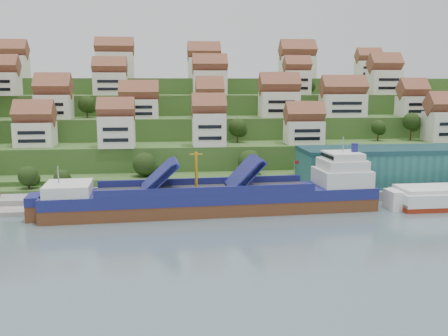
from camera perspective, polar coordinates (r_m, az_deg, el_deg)
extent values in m
plane|color=slate|center=(113.15, 0.30, -5.18)|extent=(300.00, 300.00, 0.00)
cube|color=gray|center=(130.89, 8.28, -2.76)|extent=(180.00, 14.00, 2.20)
cube|color=#2D4C1E|center=(196.94, -2.58, 1.73)|extent=(260.00, 128.00, 4.00)
cube|color=#2D4C1E|center=(201.45, -2.69, 2.90)|extent=(260.00, 118.00, 11.00)
cube|color=#2D4C1E|center=(209.02, -2.83, 4.11)|extent=(260.00, 102.00, 18.00)
cube|color=#2D4C1E|center=(216.68, -2.97, 5.23)|extent=(260.00, 86.00, 25.00)
cube|color=#2D4C1E|center=(225.45, -3.11, 6.16)|extent=(260.00, 68.00, 31.00)
cube|color=white|center=(155.26, -20.75, 3.64)|extent=(10.76, 8.57, 6.88)
cube|color=white|center=(144.95, -12.15, 4.06)|extent=(9.91, 7.03, 8.87)
cube|color=white|center=(145.52, -1.74, 4.41)|extent=(9.43, 7.62, 9.48)
cube|color=white|center=(153.16, 9.11, 4.05)|extent=(11.03, 7.73, 6.83)
cube|color=white|center=(172.41, 23.89, 4.36)|extent=(11.58, 8.31, 9.24)
cube|color=white|center=(167.65, -18.83, 6.64)|extent=(10.69, 8.98, 7.50)
cube|color=white|center=(162.75, -9.65, 6.69)|extent=(11.96, 7.90, 6.05)
cube|color=white|center=(161.84, -1.65, 6.93)|extent=(8.47, 8.56, 6.75)
cube|color=white|center=(167.80, 6.29, 7.23)|extent=(12.59, 8.36, 8.30)
cube|color=white|center=(172.53, 13.41, 6.96)|extent=(14.27, 8.18, 7.51)
cube|color=white|center=(182.01, 20.67, 6.61)|extent=(8.77, 8.04, 6.75)
cube|color=white|center=(184.40, -24.13, 8.73)|extent=(11.63, 7.86, 7.58)
cube|color=white|center=(181.05, -12.86, 9.34)|extent=(11.32, 7.30, 7.72)
cube|color=white|center=(179.28, -1.63, 9.69)|extent=(11.71, 7.79, 8.46)
cube|color=white|center=(185.13, 8.30, 9.61)|extent=(9.15, 7.14, 8.60)
cube|color=white|center=(195.59, 17.80, 9.28)|extent=(11.05, 8.47, 8.80)
cube|color=white|center=(205.20, -23.16, 10.55)|extent=(11.96, 8.03, 8.12)
cube|color=white|center=(197.86, -12.34, 11.38)|extent=(13.81, 7.51, 9.67)
cube|color=white|center=(197.28, -2.30, 11.33)|extent=(12.11, 8.15, 7.83)
cube|color=white|center=(203.54, 8.35, 11.28)|extent=(13.38, 8.73, 8.57)
cube|color=white|center=(218.34, 16.16, 10.71)|extent=(9.92, 7.05, 7.21)
ellipsoid|color=#203712|center=(138.25, 2.96, 0.70)|extent=(6.67, 6.67, 6.67)
ellipsoid|color=#203712|center=(136.84, -9.08, 0.43)|extent=(6.36, 6.36, 6.36)
ellipsoid|color=#203712|center=(166.16, 17.23, 4.48)|extent=(4.52, 4.52, 4.52)
ellipsoid|color=#203712|center=(170.66, 20.63, 5.02)|extent=(5.53, 5.53, 5.53)
ellipsoid|color=#203712|center=(154.37, 1.55, 4.65)|extent=(5.58, 5.58, 5.58)
ellipsoid|color=#203712|center=(177.57, 12.08, 7.79)|extent=(4.83, 4.83, 4.83)
ellipsoid|color=#203712|center=(173.40, -20.53, 6.84)|extent=(6.00, 6.00, 6.00)
ellipsoid|color=#203712|center=(168.86, -15.42, 7.05)|extent=(5.51, 5.51, 5.51)
ellipsoid|color=#203712|center=(182.82, -0.66, 10.20)|extent=(6.17, 6.17, 6.17)
ellipsoid|color=#203712|center=(189.85, 9.61, 9.33)|extent=(5.05, 5.05, 5.05)
ellipsoid|color=#203712|center=(134.44, -21.48, -0.86)|extent=(4.96, 4.96, 4.96)
ellipsoid|color=#203712|center=(132.62, -18.02, -1.07)|extent=(4.20, 4.20, 4.20)
cube|color=#23615C|center=(142.99, 20.64, 0.26)|extent=(60.00, 15.00, 10.00)
cylinder|color=gray|center=(124.65, 8.02, -0.98)|extent=(0.16, 0.16, 8.00)
cube|color=maroon|center=(124.20, 8.33, 0.66)|extent=(1.20, 0.05, 0.80)
cube|color=brown|center=(113.89, -1.23, -4.56)|extent=(75.23, 15.52, 4.79)
cube|color=navy|center=(113.17, -1.24, -3.03)|extent=(75.24, 15.63, 2.49)
cube|color=silver|center=(112.71, -17.37, -2.28)|extent=(10.16, 11.42, 2.49)
cube|color=#262628|center=(112.66, -2.21, -2.45)|extent=(48.35, 12.35, 0.29)
cube|color=navy|center=(111.23, -7.61, -0.97)|extent=(7.74, 10.95, 6.62)
cube|color=navy|center=(113.41, 2.11, -0.69)|extent=(7.38, 10.93, 7.00)
cylinder|color=orange|center=(111.64, -3.19, -0.36)|extent=(0.71, 0.71, 8.62)
cube|color=silver|center=(120.69, 13.32, -1.01)|extent=(12.07, 11.53, 3.83)
cube|color=silver|center=(120.18, 13.37, 0.43)|extent=(10.09, 10.27, 2.39)
cube|color=silver|center=(119.89, 13.41, 1.37)|extent=(8.12, 9.02, 1.72)
cylinder|color=navy|center=(120.79, 14.70, 2.25)|extent=(1.61, 1.61, 2.11)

